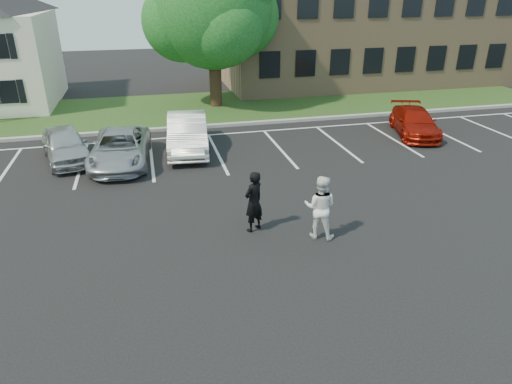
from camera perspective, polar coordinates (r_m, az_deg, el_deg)
ground_plane at (r=12.77m, az=1.08°, el=-6.93°), size 90.00×90.00×0.00m
curb at (r=23.64m, az=-6.45°, el=8.17°), size 40.00×0.30×0.15m
grass_strip at (r=27.48m, az=-7.61°, el=10.35°), size 44.00×8.00×0.08m
stall_lines at (r=21.01m, az=-1.48°, el=6.03°), size 34.00×5.36×0.01m
office_building at (r=36.70m, az=14.40°, el=19.88°), size 22.40×10.40×8.30m
tree at (r=27.20m, az=-5.25°, el=21.64°), size 7.80×7.20×8.80m
man_black_suit at (r=13.21m, az=-0.30°, el=-1.21°), size 0.81×0.74×1.85m
man_white_shirt at (r=12.98m, az=8.01°, el=-1.88°), size 1.14×1.06×1.88m
car_silver_west at (r=20.34m, az=-22.75°, el=5.47°), size 2.57×4.28×1.36m
car_silver_minivan at (r=19.25m, az=-16.61°, el=5.29°), size 2.59×4.92×1.32m
car_white_sedan at (r=20.20m, az=-8.57°, el=7.30°), size 2.08×4.87×1.56m
car_red_compact at (r=23.51m, az=19.19°, el=8.26°), size 2.92×4.61×1.24m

